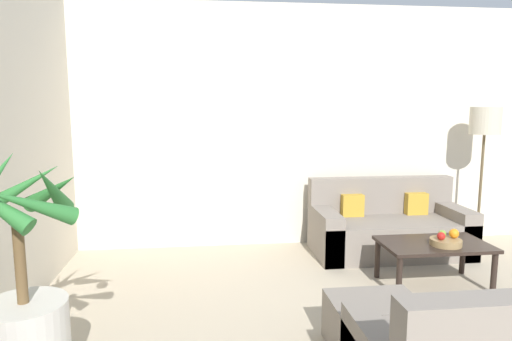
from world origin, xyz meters
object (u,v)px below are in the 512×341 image
potted_palm (24,311)px  orange_fruit (454,233)px  floor_lamp (485,129)px  apple_green (442,234)px  sofa_loveseat (388,229)px  coffee_table (434,248)px  fruit_bowl (446,242)px  apple_red (441,236)px  ottoman (374,324)px

potted_palm → orange_fruit: potted_palm is taller
floor_lamp → apple_green: size_ratio=23.61×
sofa_loveseat → coffee_table: size_ratio=1.75×
fruit_bowl → apple_green: apple_green is taller
potted_palm → apple_red: (3.04, 1.04, 0.02)m
floor_lamp → apple_red: (-1.04, -1.07, -0.86)m
sofa_loveseat → orange_fruit: 1.02m
potted_palm → coffee_table: 3.25m
potted_palm → sofa_loveseat: bearing=34.3°
sofa_loveseat → ottoman: bearing=-115.3°
potted_palm → apple_green: bearing=19.7°
sofa_loveseat → fruit_bowl: (0.10, -0.99, 0.15)m
fruit_bowl → orange_fruit: (0.08, 0.02, 0.07)m
apple_red → fruit_bowl: bearing=19.9°
apple_red → apple_green: bearing=55.5°
sofa_loveseat → coffee_table: (0.04, -0.91, 0.07)m
fruit_bowl → ottoman: (-0.98, -0.88, -0.25)m
floor_lamp → apple_green: (-0.99, -1.01, -0.86)m
fruit_bowl → ottoman: bearing=-138.1°
potted_palm → apple_red: bearing=18.9°
sofa_loveseat → coffee_table: sofa_loveseat is taller
ottoman → apple_red: bearing=42.9°
sofa_loveseat → coffee_table: 0.92m
potted_palm → apple_green: potted_palm is taller
potted_palm → ottoman: bearing=4.8°
ottoman → floor_lamp: bearing=44.6°
potted_palm → floor_lamp: (4.08, 2.11, 0.88)m
floor_lamp → apple_green: 1.65m
floor_lamp → fruit_bowl: bearing=-133.0°
coffee_table → apple_red: (0.00, -0.10, 0.14)m
apple_green → orange_fruit: size_ratio=0.80×
sofa_loveseat → ottoman: sofa_loveseat is taller
floor_lamp → coffee_table: bearing=-136.9°
fruit_bowl → potted_palm: bearing=-161.1°
coffee_table → fruit_bowl: size_ratio=3.50×
floor_lamp → ottoman: size_ratio=2.68×
floor_lamp → sofa_loveseat: bearing=-176.8°
coffee_table → sofa_loveseat: bearing=92.3°
coffee_table → orange_fruit: 0.22m
orange_fruit → ottoman: orange_fruit is taller
ottoman → orange_fruit: bearing=40.1°
sofa_loveseat → coffee_table: bearing=-87.7°
ottoman → fruit_bowl: bearing=41.9°
sofa_loveseat → ottoman: (-0.89, -1.87, -0.10)m
apple_red → floor_lamp: bearing=46.0°
coffee_table → fruit_bowl: fruit_bowl is taller
apple_red → orange_fruit: (0.14, 0.04, 0.01)m
coffee_table → orange_fruit: (0.14, -0.06, 0.15)m
ottoman → sofa_loveseat: bearing=64.7°
orange_fruit → apple_red: bearing=-164.7°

